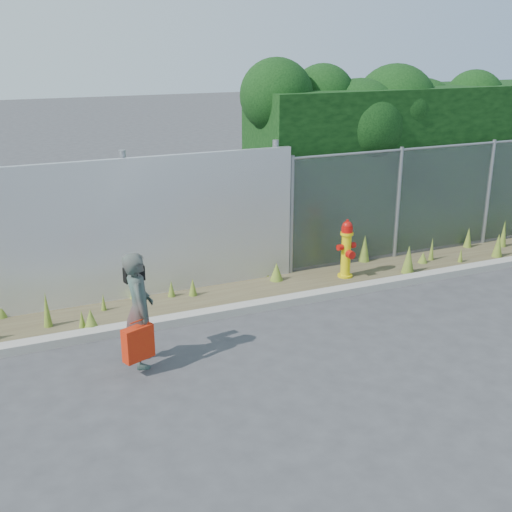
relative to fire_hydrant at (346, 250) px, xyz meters
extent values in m
plane|color=#373739|center=(-1.81, -2.44, -0.49)|extent=(80.00, 80.00, 0.00)
cube|color=gray|center=(-1.81, -0.64, -0.43)|extent=(16.00, 0.22, 0.12)
cube|color=#4C422B|center=(-1.81, -0.04, -0.49)|extent=(16.00, 1.20, 0.01)
cone|color=#537021|center=(-3.48, 0.49, -0.37)|extent=(0.21, 0.21, 0.24)
cone|color=#537021|center=(-1.14, 0.31, -0.34)|extent=(0.23, 0.23, 0.32)
cone|color=#537021|center=(-4.03, 0.21, -0.36)|extent=(0.08, 0.08, 0.27)
cone|color=#537021|center=(-4.42, -0.26, -0.36)|extent=(0.10, 0.10, 0.26)
cone|color=#537021|center=(-1.21, 0.61, -0.28)|extent=(0.19, 0.19, 0.43)
cone|color=#537021|center=(-2.95, 0.33, -0.36)|extent=(0.12, 0.12, 0.27)
cone|color=#537021|center=(2.30, -0.18, -0.36)|extent=(0.09, 0.09, 0.27)
cone|color=#537021|center=(-5.44, 0.56, -0.35)|extent=(0.19, 0.19, 0.28)
cone|color=#537021|center=(3.66, 0.21, -0.23)|extent=(0.14, 0.14, 0.54)
cone|color=#537021|center=(1.89, 0.12, -0.28)|extent=(0.10, 0.10, 0.43)
cone|color=#537021|center=(1.66, 0.06, -0.39)|extent=(0.18, 0.18, 0.20)
cone|color=#537021|center=(-4.86, -0.04, -0.23)|extent=(0.13, 0.13, 0.53)
cone|color=#537021|center=(3.02, 0.45, -0.29)|extent=(0.16, 0.16, 0.40)
cone|color=#537021|center=(-4.33, -0.47, -0.32)|extent=(0.24, 0.24, 0.35)
cone|color=#537021|center=(1.09, -0.26, -0.25)|extent=(0.22, 0.22, 0.50)
cone|color=#537021|center=(0.73, 0.55, -0.24)|extent=(0.20, 0.20, 0.51)
cone|color=#537021|center=(3.13, -0.22, -0.27)|extent=(0.19, 0.19, 0.45)
cone|color=#537021|center=(-2.63, 0.24, -0.35)|extent=(0.14, 0.14, 0.29)
cube|color=silver|center=(-5.06, 0.56, 0.61)|extent=(8.50, 0.08, 2.20)
cylinder|color=gray|center=(-3.51, 0.68, 0.66)|extent=(0.10, 0.10, 2.30)
cylinder|color=gray|center=(-1.01, 0.68, 0.66)|extent=(0.10, 0.10, 2.30)
cube|color=gray|center=(2.44, 0.56, 0.51)|extent=(6.50, 0.03, 2.00)
cylinder|color=gray|center=(2.44, 0.56, 1.51)|extent=(6.50, 0.04, 0.04)
cylinder|color=gray|center=(-0.76, 0.56, 0.53)|extent=(0.07, 0.07, 2.05)
cylinder|color=gray|center=(1.39, 0.56, 0.53)|extent=(0.07, 0.07, 2.05)
cylinder|color=gray|center=(3.49, 0.56, 0.53)|extent=(0.07, 0.07, 2.05)
cube|color=black|center=(2.74, 1.56, 1.01)|extent=(7.30, 1.60, 3.00)
sphere|color=black|center=(-0.58, 1.58, 2.42)|extent=(1.29, 1.29, 1.29)
sphere|color=black|center=(0.43, 1.74, 2.36)|extent=(1.17, 1.17, 1.17)
sphere|color=black|center=(1.06, 1.45, 1.84)|extent=(1.69, 1.69, 1.69)
sphere|color=black|center=(1.86, 1.51, 2.15)|extent=(1.56, 1.56, 1.56)
sphere|color=black|center=(2.72, 1.82, 1.84)|extent=(1.59, 1.59, 1.59)
sphere|color=black|center=(3.71, 1.47, 2.21)|extent=(1.16, 1.16, 1.16)
sphere|color=black|center=(4.19, 1.81, 1.85)|extent=(1.38, 1.38, 1.38)
cylinder|color=yellow|center=(0.00, 0.01, -0.47)|extent=(0.25, 0.25, 0.05)
cylinder|color=yellow|center=(0.00, 0.01, -0.11)|extent=(0.16, 0.16, 0.76)
cylinder|color=yellow|center=(0.00, 0.01, 0.29)|extent=(0.22, 0.22, 0.04)
cylinder|color=#B20F0A|center=(0.00, 0.01, 0.35)|extent=(0.19, 0.19, 0.09)
sphere|color=#B20F0A|center=(0.00, 0.01, 0.41)|extent=(0.17, 0.17, 0.17)
cylinder|color=#B20F0A|center=(0.00, 0.01, 0.50)|extent=(0.04, 0.04, 0.04)
cylinder|color=#B20F0A|center=(-0.13, 0.01, 0.06)|extent=(0.09, 0.10, 0.10)
cylinder|color=#B20F0A|center=(0.13, 0.01, 0.06)|extent=(0.09, 0.10, 0.10)
cylinder|color=#B20F0A|center=(0.00, -0.12, -0.05)|extent=(0.13, 0.11, 0.13)
imported|color=#10695B|center=(-3.90, -1.60, 0.24)|extent=(0.43, 0.58, 1.46)
cube|color=red|center=(-3.99, -1.83, -0.09)|extent=(0.38, 0.14, 0.42)
cylinder|color=red|center=(-3.99, -1.83, 0.19)|extent=(0.18, 0.02, 0.02)
cube|color=black|center=(-3.89, -1.35, 0.61)|extent=(0.25, 0.11, 0.19)
camera|label=1|loc=(-5.47, -8.73, 3.36)|focal=45.00mm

